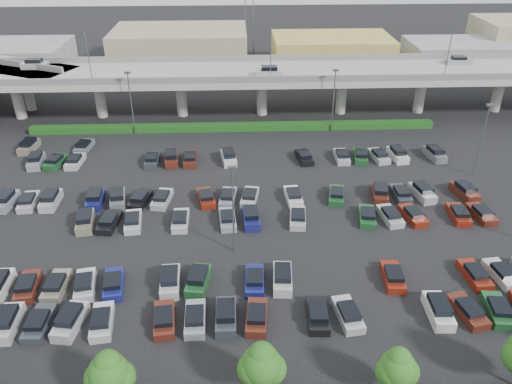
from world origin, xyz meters
TOP-DOWN VIEW (x-y plane):
  - ground at (0.00, 0.00)m, footprint 280.00×280.00m
  - overpass at (-0.25, 32.01)m, footprint 150.00×13.00m
  - hedge at (0.00, 25.00)m, footprint 66.00×1.60m
  - tree_row at (0.70, -26.53)m, footprint 65.07×3.66m
  - parked_cars at (-1.85, -4.08)m, footprint 63.09×41.63m
  - light_poles at (-4.13, 2.00)m, footprint 66.90×48.38m
  - distant_buildings at (12.38, 61.81)m, footprint 138.00×24.00m

SIDE VIEW (x-z plane):
  - ground at x=0.00m, z-range 0.00..0.00m
  - hedge at x=0.00m, z-range 0.00..1.10m
  - parked_cars at x=-1.85m, z-range -0.22..1.45m
  - tree_row at x=0.70m, z-range 0.55..6.49m
  - distant_buildings at x=12.38m, z-range -0.76..8.24m
  - light_poles at x=-4.13m, z-range 1.09..11.39m
  - overpass at x=-0.25m, z-range -0.93..14.87m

